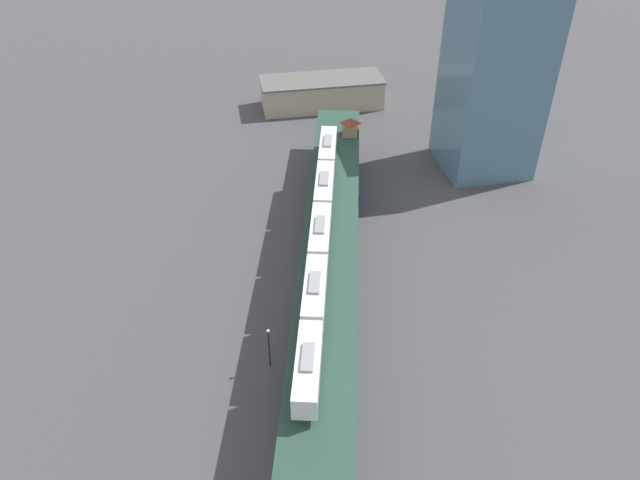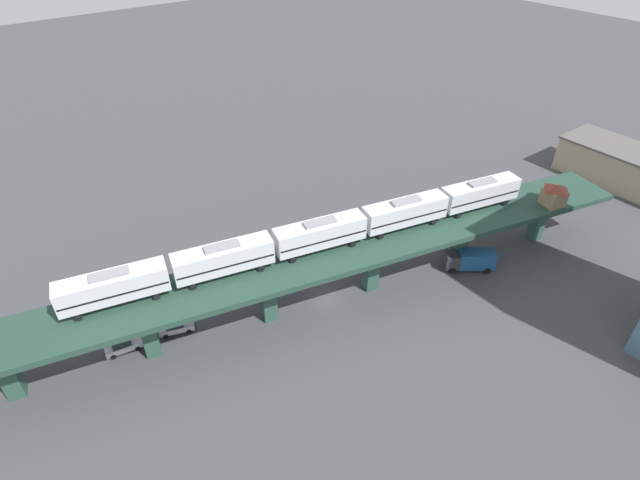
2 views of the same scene
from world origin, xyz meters
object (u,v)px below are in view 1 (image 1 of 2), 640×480
Objects in this scene: street_car_silver at (303,384)px; street_car_white at (304,427)px; subway_train at (320,234)px; office_tower at (494,80)px; street_lamp at (269,345)px; warehouse_building at (322,92)px; signal_hut at (350,126)px; delivery_truck at (347,200)px.

street_car_white is at bearing -98.81° from street_car_silver.
subway_train reaches higher than street_car_silver.
office_tower is at bearing 51.00° from street_car_white.
street_car_silver is 0.68× the size of street_lamp.
office_tower is at bearing -51.63° from warehouse_building.
signal_hut is 31.17m from warehouse_building.
office_tower is at bearing 19.06° from delivery_truck.
street_car_silver is at bearing -102.70° from warehouse_building.
subway_train is at bearing -141.25° from office_tower.
street_car_silver is at bearing -110.58° from delivery_truck.
subway_train is 36.00m from signal_hut.
delivery_truck is 0.20× the size of office_tower.
subway_train reaches higher than street_car_white.
office_tower is (39.02, 31.32, 7.50)m from subway_train.
office_tower is at bearing 48.19° from street_car_silver.
signal_hut is at bearing -90.98° from warehouse_building.
street_car_white is (-6.83, -25.30, -9.57)m from subway_train.
warehouse_building reaches higher than street_car_silver.
office_tower reaches higher than street_car_white.
delivery_truck is 0.25× the size of warehouse_building.
subway_train is 15.67× the size of signal_hut.
subway_train is 21.90m from street_car_silver.
street_lamp is (-2.72, 11.15, 3.17)m from street_car_white.
warehouse_building is at bearing 78.65° from subway_train.
street_car_white is at bearing -109.01° from delivery_truck.
subway_train is 27.90m from street_car_white.
street_car_white is 0.67× the size of street_lamp.
office_tower reaches higher than subway_train.
office_tower reaches higher than warehouse_building.
street_car_silver is 0.17× the size of warehouse_building.
delivery_truck is (14.94, 39.81, 0.82)m from street_car_silver.
subway_train is 13.18× the size of street_car_white.
street_lamp is (-18.67, -35.14, 2.35)m from delivery_truck.
signal_hut reaches higher than street_lamp.
subway_train reaches higher than signal_hut.
subway_train is 18.24m from street_lamp.
signal_hut is 0.55× the size of delivery_truck.
signal_hut reaches higher than delivery_truck.
street_car_white is 0.66× the size of delivery_truck.
street_car_white is 48.97m from delivery_truck.
signal_hut is 0.84× the size of street_car_white.
warehouse_building is (0.52, 30.51, -6.36)m from signal_hut.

